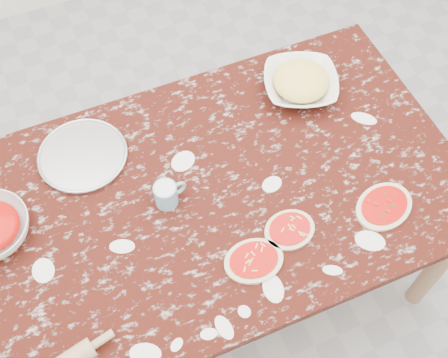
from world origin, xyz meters
TOP-DOWN VIEW (x-y plane):
  - ground at (0.00, 0.00)m, footprint 4.00×4.00m
  - worktable at (0.00, 0.00)m, footprint 1.60×1.00m
  - pizza_tray at (-0.40, 0.30)m, footprint 0.37×0.37m
  - cheese_bowl at (0.42, 0.28)m, footprint 0.35×0.35m
  - flour_mug at (-0.19, 0.02)m, footprint 0.11×0.08m
  - pizza_left at (-0.02, -0.28)m, footprint 0.20×0.16m
  - pizza_mid at (0.13, -0.23)m, footprint 0.17×0.15m
  - pizza_right at (0.45, -0.28)m, footprint 0.24×0.21m

SIDE VIEW (x-z plane):
  - ground at x=0.00m, z-range 0.00..0.00m
  - worktable at x=0.00m, z-range 0.29..1.04m
  - pizza_tray at x=-0.40m, z-range 0.75..0.76m
  - pizza_left at x=-0.02m, z-range 0.75..0.77m
  - pizza_mid at x=0.13m, z-range 0.75..0.77m
  - pizza_right at x=0.45m, z-range 0.75..0.77m
  - cheese_bowl at x=0.42m, z-range 0.75..0.82m
  - flour_mug at x=-0.19m, z-range 0.75..0.84m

